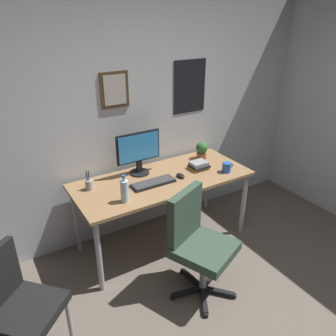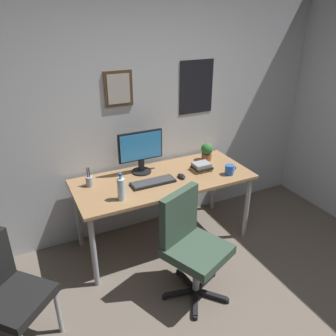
# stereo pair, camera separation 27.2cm
# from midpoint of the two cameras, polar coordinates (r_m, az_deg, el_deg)

# --- Properties ---
(wall_back) EXTENTS (4.40, 0.10, 2.60)m
(wall_back) POSITION_cam_midpoint_polar(r_m,az_deg,el_deg) (3.47, -8.15, 8.98)
(wall_back) COLOR silver
(wall_back) RESTS_ON ground_plane
(desk) EXTENTS (1.76, 0.75, 0.76)m
(desk) POSITION_cam_midpoint_polar(r_m,az_deg,el_deg) (3.35, -3.22, -2.88)
(desk) COLOR #936D47
(desk) RESTS_ON ground_plane
(office_chair) EXTENTS (0.61, 0.61, 0.95)m
(office_chair) POSITION_cam_midpoint_polar(r_m,az_deg,el_deg) (2.86, 2.14, -12.07)
(office_chair) COLOR #334738
(office_chair) RESTS_ON ground_plane
(side_chair) EXTENTS (0.59, 0.59, 0.88)m
(side_chair) POSITION_cam_midpoint_polar(r_m,az_deg,el_deg) (2.66, -27.17, -19.70)
(side_chair) COLOR black
(side_chair) RESTS_ON ground_plane
(monitor) EXTENTS (0.46, 0.20, 0.43)m
(monitor) POSITION_cam_midpoint_polar(r_m,az_deg,el_deg) (3.34, -7.37, 2.79)
(monitor) COLOR black
(monitor) RESTS_ON desk
(keyboard) EXTENTS (0.43, 0.15, 0.03)m
(keyboard) POSITION_cam_midpoint_polar(r_m,az_deg,el_deg) (3.20, -4.94, -2.59)
(keyboard) COLOR black
(keyboard) RESTS_ON desk
(computer_mouse) EXTENTS (0.06, 0.11, 0.04)m
(computer_mouse) POSITION_cam_midpoint_polar(r_m,az_deg,el_deg) (3.32, -0.21, -1.35)
(computer_mouse) COLOR black
(computer_mouse) RESTS_ON desk
(water_bottle) EXTENTS (0.07, 0.07, 0.25)m
(water_bottle) POSITION_cam_midpoint_polar(r_m,az_deg,el_deg) (2.91, -10.05, -3.89)
(water_bottle) COLOR silver
(water_bottle) RESTS_ON desk
(coffee_mug_near) EXTENTS (0.13, 0.09, 0.10)m
(coffee_mug_near) POSITION_cam_midpoint_polar(r_m,az_deg,el_deg) (3.44, 7.72, 0.07)
(coffee_mug_near) COLOR #2659B2
(coffee_mug_near) RESTS_ON desk
(potted_plant) EXTENTS (0.13, 0.13, 0.20)m
(potted_plant) POSITION_cam_midpoint_polar(r_m,az_deg,el_deg) (3.71, 3.65, 3.06)
(potted_plant) COLOR brown
(potted_plant) RESTS_ON desk
(pen_cup) EXTENTS (0.07, 0.07, 0.20)m
(pen_cup) POSITION_cam_midpoint_polar(r_m,az_deg,el_deg) (3.20, -15.65, -2.72)
(pen_cup) COLOR #9EA0A5
(pen_cup) RESTS_ON desk
(book_stack_left) EXTENTS (0.20, 0.16, 0.08)m
(book_stack_left) POSITION_cam_midpoint_polar(r_m,az_deg,el_deg) (3.49, 3.02, 0.39)
(book_stack_left) COLOR gold
(book_stack_left) RESTS_ON desk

